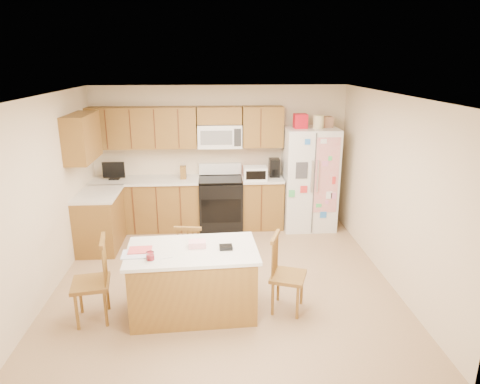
{
  "coord_description": "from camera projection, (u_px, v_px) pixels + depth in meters",
  "views": [
    {
      "loc": [
        -0.11,
        -5.34,
        2.92
      ],
      "look_at": [
        0.25,
        0.35,
        1.15
      ],
      "focal_mm": 32.0,
      "sensor_mm": 36.0,
      "label": 1
    }
  ],
  "objects": [
    {
      "name": "ground",
      "position": [
        224.0,
        278.0,
        5.96
      ],
      "size": [
        4.5,
        4.5,
        0.0
      ],
      "primitive_type": "plane",
      "color": "#97784C",
      "rests_on": "ground"
    },
    {
      "name": "room_shell",
      "position": [
        223.0,
        179.0,
        5.53
      ],
      "size": [
        4.6,
        4.6,
        2.52
      ],
      "color": "beige",
      "rests_on": "ground"
    },
    {
      "name": "cabinetry",
      "position": [
        163.0,
        182.0,
        7.34
      ],
      "size": [
        3.36,
        1.56,
        2.15
      ],
      "color": "olive",
      "rests_on": "ground"
    },
    {
      "name": "stove",
      "position": [
        221.0,
        202.0,
        7.67
      ],
      "size": [
        0.76,
        0.65,
        1.13
      ],
      "color": "black",
      "rests_on": "ground"
    },
    {
      "name": "refrigerator",
      "position": [
        309.0,
        177.0,
        7.57
      ],
      "size": [
        0.9,
        0.79,
        2.04
      ],
      "color": "white",
      "rests_on": "ground"
    },
    {
      "name": "island",
      "position": [
        193.0,
        280.0,
        5.06
      ],
      "size": [
        1.56,
        0.96,
        0.91
      ],
      "color": "olive",
      "rests_on": "ground"
    },
    {
      "name": "windsor_chair_left",
      "position": [
        93.0,
        282.0,
        4.9
      ],
      "size": [
        0.48,
        0.5,
        1.01
      ],
      "color": "olive",
      "rests_on": "ground"
    },
    {
      "name": "windsor_chair_back",
      "position": [
        190.0,
        255.0,
        5.73
      ],
      "size": [
        0.42,
        0.4,
        0.87
      ],
      "color": "olive",
      "rests_on": "ground"
    },
    {
      "name": "windsor_chair_right",
      "position": [
        286.0,
        275.0,
        5.1
      ],
      "size": [
        0.51,
        0.52,
        0.96
      ],
      "color": "olive",
      "rests_on": "ground"
    }
  ]
}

